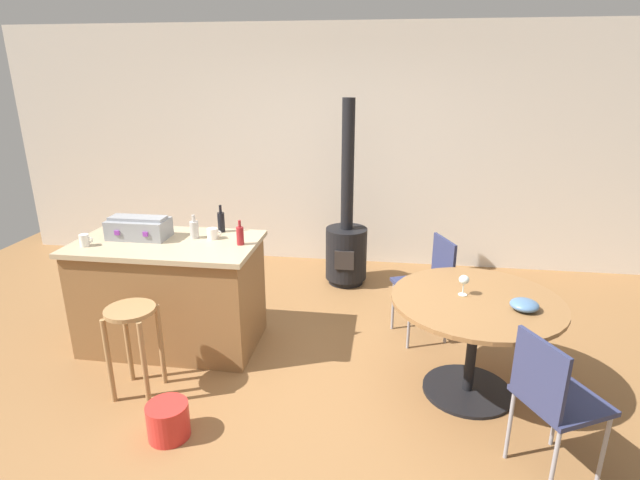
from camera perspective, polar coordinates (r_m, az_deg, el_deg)
ground_plane at (r=3.77m, az=-1.81°, el=-16.68°), size 8.80×8.80×0.00m
back_wall at (r=5.81m, az=2.69°, el=10.45°), size 8.00×0.10×2.70m
kitchen_island at (r=4.29m, az=-16.66°, el=-5.84°), size 1.45×0.81×0.91m
wooden_stool at (r=3.72m, az=-20.65°, el=-9.74°), size 0.34×0.34×0.66m
dining_table at (r=3.60m, az=17.30°, el=-8.86°), size 1.15×1.15×0.73m
folding_chair_near at (r=4.30m, az=12.38°, el=-4.46°), size 0.52×0.52×0.87m
folding_chair_far at (r=3.07m, az=25.10°, el=-15.82°), size 0.54×0.54×0.88m
wood_stove at (r=5.30m, az=3.04°, el=-0.16°), size 0.44×0.45×1.95m
toolbox at (r=4.27m, az=-20.02°, el=1.32°), size 0.47×0.26×0.18m
bottle_0 at (r=4.24m, az=-11.25°, el=2.09°), size 0.06×0.06×0.23m
bottle_1 at (r=4.13m, az=-14.20°, el=1.21°), size 0.07×0.07×0.19m
bottle_2 at (r=3.90m, az=-9.13°, el=0.54°), size 0.06×0.06×0.20m
cup_0 at (r=4.23m, az=-25.34°, el=-0.02°), size 0.11×0.07×0.09m
cup_1 at (r=4.57m, az=-22.60°, el=1.66°), size 0.12×0.09×0.10m
cup_2 at (r=4.09m, az=-12.19°, el=0.72°), size 0.12×0.08×0.09m
wine_glass at (r=3.52m, az=16.16°, el=-4.47°), size 0.07×0.07×0.14m
serving_bowl at (r=3.46m, az=22.36°, el=-6.89°), size 0.18×0.18×0.07m
plastic_bucket at (r=3.44m, az=-16.99°, el=-19.15°), size 0.26×0.26×0.23m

